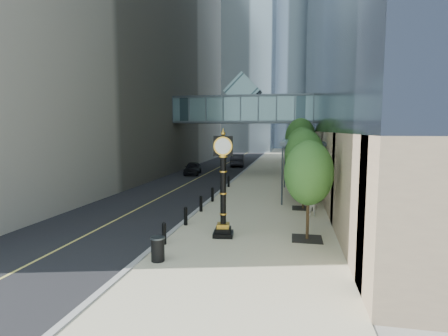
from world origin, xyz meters
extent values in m
plane|color=gray|center=(0.00, 0.00, 0.00)|extent=(320.00, 320.00, 0.00)
cube|color=black|center=(-7.00, 40.00, 0.01)|extent=(8.00, 180.00, 0.02)
cube|color=#B6AE8C|center=(1.00, 40.00, 0.03)|extent=(8.00, 180.00, 0.06)
cube|color=gray|center=(-3.00, 40.00, 0.04)|extent=(0.25, 180.00, 0.07)
cube|color=tan|center=(-21.00, 25.00, 20.00)|extent=(20.00, 58.00, 40.00)
cube|color=#8CA3B0|center=(-6.00, 120.00, 32.50)|extent=(22.00, 22.00, 65.00)
cube|color=slate|center=(-3.00, 28.00, 7.50)|extent=(17.00, 4.00, 3.00)
cube|color=#383F44|center=(-3.00, 28.00, 6.05)|extent=(17.00, 4.20, 0.25)
cube|color=#383F44|center=(-3.00, 28.00, 8.95)|extent=(17.00, 4.20, 0.25)
cube|color=slate|center=(-3.00, 28.00, 9.60)|extent=(4.24, 3.00, 4.24)
cube|color=#383F44|center=(3.50, 14.00, 4.20)|extent=(3.00, 8.00, 0.25)
cube|color=slate|center=(3.50, 14.00, 4.35)|extent=(2.80, 7.80, 0.06)
cylinder|color=#383F44|center=(2.20, 10.30, 2.10)|extent=(0.12, 0.12, 4.20)
cylinder|color=#383F44|center=(2.20, 17.70, 2.10)|extent=(0.12, 0.12, 4.20)
cylinder|color=black|center=(-2.70, 1.00, 0.51)|extent=(0.20, 0.20, 0.90)
cylinder|color=black|center=(-2.70, 4.20, 0.51)|extent=(0.20, 0.20, 0.90)
cylinder|color=black|center=(-2.70, 7.40, 0.51)|extent=(0.20, 0.20, 0.90)
cylinder|color=black|center=(-2.70, 10.60, 0.51)|extent=(0.20, 0.20, 0.90)
cylinder|color=black|center=(-2.70, 13.80, 0.51)|extent=(0.20, 0.20, 0.90)
cylinder|color=black|center=(-2.70, 17.00, 0.51)|extent=(0.20, 0.20, 0.90)
cube|color=black|center=(3.60, 3.00, 0.07)|extent=(1.40, 1.40, 0.02)
cylinder|color=#41331B|center=(3.60, 3.00, 1.29)|extent=(0.14, 0.14, 2.45)
ellipsoid|color=#315B21|center=(3.60, 3.00, 3.18)|extent=(2.25, 2.25, 3.00)
cube|color=black|center=(3.60, 9.50, 0.07)|extent=(1.40, 1.40, 0.02)
cylinder|color=#41331B|center=(3.60, 9.50, 1.42)|extent=(0.14, 0.14, 2.73)
ellipsoid|color=#315B21|center=(3.60, 9.50, 3.53)|extent=(2.50, 2.50, 3.33)
cube|color=black|center=(3.60, 16.00, 0.07)|extent=(1.40, 1.40, 0.02)
cylinder|color=#41331B|center=(3.60, 16.00, 1.47)|extent=(0.14, 0.14, 2.82)
ellipsoid|color=#315B21|center=(3.60, 16.00, 3.65)|extent=(2.59, 2.59, 3.45)
cube|color=black|center=(3.60, 22.50, 0.07)|extent=(1.40, 1.40, 0.02)
cylinder|color=#41331B|center=(3.60, 22.50, 1.72)|extent=(0.14, 0.14, 3.32)
ellipsoid|color=#315B21|center=(3.60, 22.50, 4.28)|extent=(3.04, 3.04, 4.05)
cube|color=black|center=(3.60, 29.00, 0.07)|extent=(1.40, 1.40, 0.02)
cylinder|color=#41331B|center=(3.60, 29.00, 1.43)|extent=(0.14, 0.14, 2.75)
ellipsoid|color=#315B21|center=(3.60, 29.00, 3.56)|extent=(2.52, 2.52, 3.36)
cube|color=black|center=(-0.34, 2.68, 0.16)|extent=(1.04, 1.04, 0.21)
cube|color=black|center=(-0.34, 2.68, 0.37)|extent=(0.81, 0.81, 0.21)
cube|color=gold|center=(-0.34, 2.68, 0.58)|extent=(0.63, 0.63, 0.21)
cylinder|color=black|center=(-0.34, 2.68, 2.31)|extent=(0.27, 0.27, 3.24)
cube|color=black|center=(-0.34, 2.68, 4.40)|extent=(0.92, 0.41, 0.94)
cylinder|color=white|center=(-0.34, 2.86, 4.40)|extent=(0.73, 0.12, 0.73)
cylinder|color=white|center=(-0.34, 2.50, 4.40)|extent=(0.73, 0.12, 0.73)
sphere|color=gold|center=(-0.34, 2.68, 4.98)|extent=(0.21, 0.21, 0.21)
cylinder|color=black|center=(-2.22, -0.95, 0.51)|extent=(0.66, 0.66, 0.90)
imported|color=beige|center=(4.06, 7.56, 0.83)|extent=(0.62, 0.46, 1.53)
imported|color=black|center=(-8.43, 25.26, 0.74)|extent=(2.27, 4.41, 1.44)
imported|color=black|center=(-4.78, 35.37, 0.87)|extent=(2.39, 5.32, 1.69)
camera|label=1|loc=(2.84, -13.34, 5.16)|focal=28.00mm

